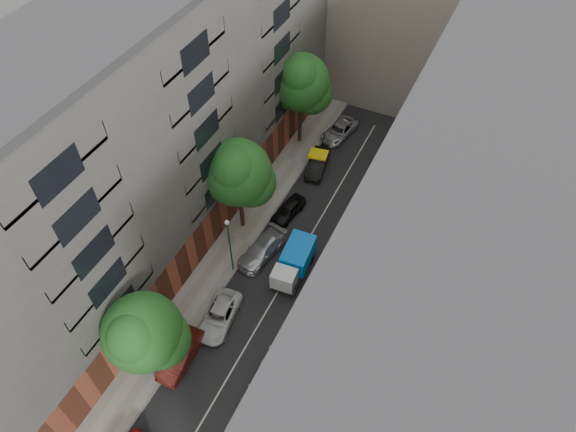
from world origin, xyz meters
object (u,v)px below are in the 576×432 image
Objects in this scene: car_left_3 at (262,250)px; car_left_4 at (288,210)px; pedestrian at (381,241)px; car_right_1 at (265,386)px; car_left_6 at (339,131)px; lamp_post at (229,240)px; tree_near at (143,335)px; car_right_2 at (314,293)px; car_left_5 at (318,163)px; tree_mid at (238,175)px; car_left_2 at (219,316)px; car_left_1 at (181,355)px; tarp_truck at (294,262)px; tree_far at (301,85)px.

car_left_3 reaches higher than car_left_4.
pedestrian is at bearing 38.94° from car_left_3.
pedestrian is at bearing 77.80° from car_right_1.
lamp_post is (-1.40, -19.61, 3.19)m from car_left_6.
tree_near reaches higher than lamp_post.
car_right_2 is (5.60, -1.98, -0.03)m from car_left_3.
tree_near reaches higher than car_left_6.
car_right_2 is at bearing -9.54° from car_left_3.
car_left_5 reaches higher than car_right_2.
tree_mid is at bearing -124.69° from car_left_4.
car_left_4 is 17.99m from tree_near.
car_left_2 is at bearing -99.96° from car_left_5.
car_left_5 is at bearing -24.60° from pedestrian.
car_left_5 is 0.49× the size of tree_mid.
car_right_1 is 10.93m from lamp_post.
tree_near is (-1.70, -5.40, 4.69)m from car_left_2.
car_right_2 is at bearing 54.65° from tree_near.
car_right_1 is at bearing -51.22° from car_left_3.
car_left_4 is at bearing 82.52° from car_left_2.
tree_near is (-1.70, -17.29, 4.68)m from car_left_4.
car_right_1 is 0.56× the size of tree_mid.
car_left_1 is 0.56× the size of tree_near.
car_left_3 is 0.97× the size of car_right_1.
car_left_3 is 2.63× the size of pedestrian.
tarp_truck is at bearing 57.12° from car_left_2.
tarp_truck reaches higher than car_left_5.
car_left_1 reaches higher than car_left_3.
tarp_truck reaches higher than car_left_6.
car_left_6 is (-3.11, 17.55, -0.60)m from tarp_truck.
tree_far reaches higher than pedestrian.
pedestrian is (8.63, -0.23, 0.42)m from car_left_4.
car_right_2 is at bearing -63.98° from car_left_6.
car_left_3 is at bearing 82.10° from tree_near.
car_left_5 is 22.51m from car_right_1.
tree_mid is (-2.90, -2.99, 5.58)m from car_left_4.
pedestrian is at bearing 35.56° from lamp_post.
tree_mid is at bearing 100.57° from car_left_2.
tarp_truck is 0.52× the size of tree_far.
car_left_4 is at bearing 84.16° from car_left_1.
pedestrian is (3.03, 6.76, 0.40)m from car_right_2.
lamp_post is at bearing -71.19° from tree_mid.
car_left_4 is 0.40× the size of tree_far.
car_left_2 is 0.79× the size of lamp_post.
tree_mid is at bearing 160.51° from car_right_2.
car_left_6 is 0.49× the size of tree_far.
car_left_4 is 8.18m from lamp_post.
car_left_6 is 15.14m from pedestrian.
car_right_1 is (5.60, -15.19, 0.07)m from car_left_4.
lamp_post is (1.50, -4.41, -2.39)m from tree_mid.
tree_far is at bearing 112.49° from car_left_3.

